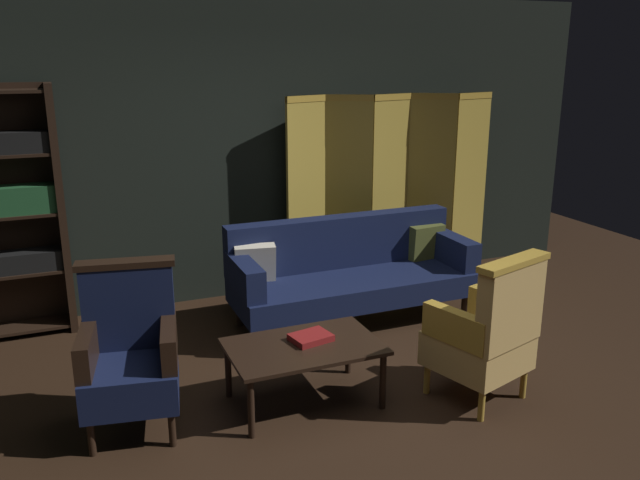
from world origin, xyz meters
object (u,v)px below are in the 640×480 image
at_px(book_red_leather, 311,337).
at_px(velvet_couch, 350,269).
at_px(bookshelf, 5,210).
at_px(armchair_gilt_accent, 487,333).
at_px(folding_screen, 390,188).
at_px(armchair_wing_left, 130,353).
at_px(coffee_table, 304,351).

bearing_deg(book_red_leather, velvet_couch, 54.68).
bearing_deg(bookshelf, armchair_gilt_accent, -39.16).
distance_m(folding_screen, armchair_gilt_accent, 2.43).
relative_size(bookshelf, velvet_couch, 0.97).
relative_size(armchair_gilt_accent, book_red_leather, 4.02).
height_order(bookshelf, armchair_wing_left, bookshelf).
distance_m(folding_screen, velvet_couch, 1.14).
distance_m(bookshelf, coffee_table, 2.75).
height_order(velvet_couch, armchair_wing_left, armchair_wing_left).
xyz_separation_m(armchair_wing_left, book_red_leather, (1.15, -0.11, -0.05)).
height_order(folding_screen, book_red_leather, folding_screen).
height_order(coffee_table, armchair_gilt_accent, armchair_gilt_accent).
bearing_deg(book_red_leather, coffee_table, -145.79).
distance_m(bookshelf, armchair_gilt_accent, 3.83).
bearing_deg(armchair_gilt_accent, book_red_leather, 156.18).
height_order(folding_screen, armchair_gilt_accent, folding_screen).
height_order(velvet_couch, armchair_gilt_accent, armchair_gilt_accent).
relative_size(velvet_couch, book_red_leather, 8.20).
bearing_deg(velvet_couch, bookshelf, 164.61).
bearing_deg(armchair_wing_left, armchair_gilt_accent, -14.70).
height_order(coffee_table, armchair_wing_left, armchair_wing_left).
relative_size(velvet_couch, armchair_gilt_accent, 2.04).
bearing_deg(armchair_gilt_accent, coffee_table, 159.45).
bearing_deg(coffee_table, book_red_leather, 34.21).
xyz_separation_m(velvet_couch, book_red_leather, (-0.83, -1.18, -0.01)).
height_order(folding_screen, armchair_wing_left, folding_screen).
bearing_deg(bookshelf, folding_screen, -1.17).
bearing_deg(book_red_leather, armchair_gilt_accent, -23.82).
height_order(bookshelf, velvet_couch, bookshelf).
xyz_separation_m(velvet_couch, armchair_wing_left, (-1.99, -1.06, 0.04)).
distance_m(coffee_table, armchair_wing_left, 1.10).
distance_m(folding_screen, coffee_table, 2.58).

